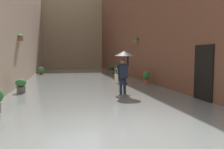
{
  "coord_description": "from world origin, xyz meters",
  "views": [
    {
      "loc": [
        1.41,
        4.7,
        1.84
      ],
      "look_at": [
        -0.46,
        -3.73,
        1.07
      ],
      "focal_mm": 35.87,
      "sensor_mm": 36.0,
      "label": 1
    }
  ],
  "objects_px": {
    "potted_plant_far_left": "(117,69)",
    "potted_plant_near_left": "(111,69)",
    "person_wading": "(123,65)",
    "potted_plant_mid_left": "(146,78)",
    "potted_plant_far_right": "(21,86)",
    "potted_plant_near_right": "(41,71)"
  },
  "relations": [
    {
      "from": "potted_plant_near_right",
      "to": "person_wading",
      "type": "bearing_deg",
      "value": 112.14
    },
    {
      "from": "person_wading",
      "to": "potted_plant_far_right",
      "type": "height_order",
      "value": "person_wading"
    },
    {
      "from": "potted_plant_near_left",
      "to": "potted_plant_mid_left",
      "type": "bearing_deg",
      "value": 89.0
    },
    {
      "from": "potted_plant_far_left",
      "to": "potted_plant_mid_left",
      "type": "relative_size",
      "value": 1.11
    },
    {
      "from": "potted_plant_far_left",
      "to": "potted_plant_far_right",
      "type": "height_order",
      "value": "potted_plant_far_left"
    },
    {
      "from": "potted_plant_near_left",
      "to": "potted_plant_far_right",
      "type": "bearing_deg",
      "value": 60.69
    },
    {
      "from": "potted_plant_far_left",
      "to": "potted_plant_far_right",
      "type": "distance_m",
      "value": 10.5
    },
    {
      "from": "person_wading",
      "to": "potted_plant_far_left",
      "type": "xyz_separation_m",
      "value": [
        -2.05,
        -9.53,
        -0.82
      ]
    },
    {
      "from": "potted_plant_mid_left",
      "to": "person_wading",
      "type": "bearing_deg",
      "value": 52.29
    },
    {
      "from": "potted_plant_far_left",
      "to": "potted_plant_near_left",
      "type": "bearing_deg",
      "value": -94.21
    },
    {
      "from": "person_wading",
      "to": "potted_plant_near_left",
      "type": "bearing_deg",
      "value": -99.9
    },
    {
      "from": "potted_plant_far_left",
      "to": "potted_plant_far_right",
      "type": "xyz_separation_m",
      "value": [
        6.49,
        8.25,
        -0.14
      ]
    },
    {
      "from": "potted_plant_far_right",
      "to": "potted_plant_mid_left",
      "type": "bearing_deg",
      "value": -167.18
    },
    {
      "from": "potted_plant_far_left",
      "to": "person_wading",
      "type": "bearing_deg",
      "value": 77.87
    },
    {
      "from": "potted_plant_mid_left",
      "to": "potted_plant_far_right",
      "type": "bearing_deg",
      "value": 12.82
    },
    {
      "from": "potted_plant_far_left",
      "to": "potted_plant_near_right",
      "type": "xyz_separation_m",
      "value": [
        6.47,
        -1.33,
        -0.13
      ]
    },
    {
      "from": "potted_plant_near_left",
      "to": "potted_plant_mid_left",
      "type": "distance_m",
      "value": 10.56
    },
    {
      "from": "potted_plant_near_left",
      "to": "person_wading",
      "type": "bearing_deg",
      "value": 80.1
    },
    {
      "from": "potted_plant_far_left",
      "to": "potted_plant_mid_left",
      "type": "distance_m",
      "value": 6.75
    },
    {
      "from": "person_wading",
      "to": "potted_plant_near_right",
      "type": "height_order",
      "value": "person_wading"
    },
    {
      "from": "person_wading",
      "to": "potted_plant_far_left",
      "type": "distance_m",
      "value": 9.78
    },
    {
      "from": "person_wading",
      "to": "potted_plant_near_left",
      "type": "height_order",
      "value": "person_wading"
    }
  ]
}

